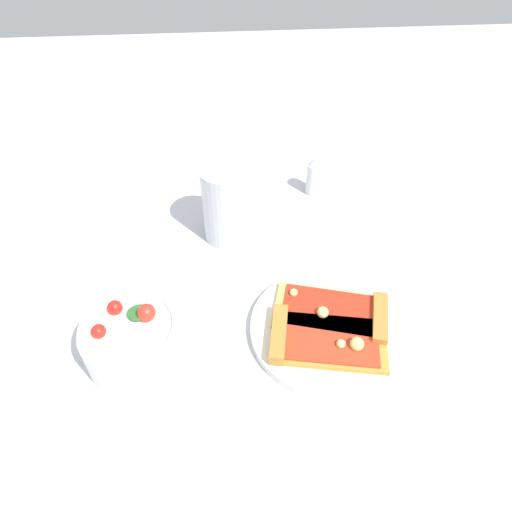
# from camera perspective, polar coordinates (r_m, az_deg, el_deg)

# --- Properties ---
(ground_plane) EXTENTS (2.40, 2.40, 0.00)m
(ground_plane) POSITION_cam_1_polar(r_m,az_deg,el_deg) (0.68, 4.39, -9.49)
(ground_plane) COLOR silver
(ground_plane) RESTS_ON ground
(plate) EXTENTS (0.22, 0.22, 0.01)m
(plate) POSITION_cam_1_polar(r_m,az_deg,el_deg) (0.68, 8.70, -8.73)
(plate) COLOR silver
(plate) RESTS_ON ground_plane
(pizza_slice_near) EXTENTS (0.12, 0.17, 0.03)m
(pizza_slice_near) POSITION_cam_1_polar(r_m,az_deg,el_deg) (0.65, 7.84, -10.01)
(pizza_slice_near) COLOR gold
(pizza_slice_near) RESTS_ON plate
(pizza_slice_far) EXTENTS (0.12, 0.17, 0.02)m
(pizza_slice_far) POSITION_cam_1_polar(r_m,az_deg,el_deg) (0.69, 9.96, -6.81)
(pizza_slice_far) COLOR #E5B256
(pizza_slice_far) RESTS_ON plate
(salad_bowl) EXTENTS (0.13, 0.13, 0.09)m
(salad_bowl) POSITION_cam_1_polar(r_m,az_deg,el_deg) (0.65, -14.79, -9.89)
(salad_bowl) COLOR white
(salad_bowl) RESTS_ON ground_plane
(soda_glass) EXTENTS (0.08, 0.08, 0.14)m
(soda_glass) POSITION_cam_1_polar(r_m,az_deg,el_deg) (0.78, -3.59, 5.98)
(soda_glass) COLOR silver
(soda_glass) RESTS_ON ground_plane
(pepper_shaker) EXTENTS (0.03, 0.03, 0.08)m
(pepper_shaker) POSITION_cam_1_polar(r_m,az_deg,el_deg) (0.90, 7.07, 9.58)
(pepper_shaker) COLOR silver
(pepper_shaker) RESTS_ON ground_plane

